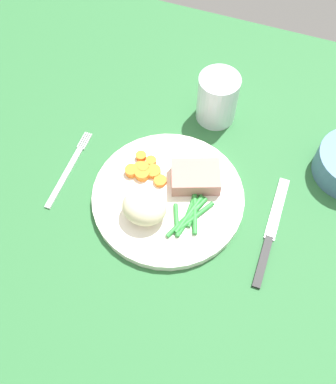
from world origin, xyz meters
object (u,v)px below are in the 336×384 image
knife (270,233)px  fork (69,169)px  dinner_plate (168,197)px  meat_portion (196,177)px  water_glass (217,101)px

knife → fork: bearing=-177.3°
dinner_plate → fork: dinner_plate is taller
meat_portion → fork: size_ratio=0.49×
dinner_plate → water_glass: water_glass is taller
meat_portion → fork: bearing=-169.0°
fork → water_glass: 29.46cm
dinner_plate → fork: bearing=-179.2°
dinner_plate → water_glass: 20.65cm
dinner_plate → meat_portion: 5.76cm
fork → meat_portion: bearing=12.7°
knife → water_glass: water_glass is taller
water_glass → fork: bearing=-135.4°
water_glass → knife: bearing=-52.8°
fork → water_glass: size_ratio=1.72×
fork → water_glass: bearing=46.3°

